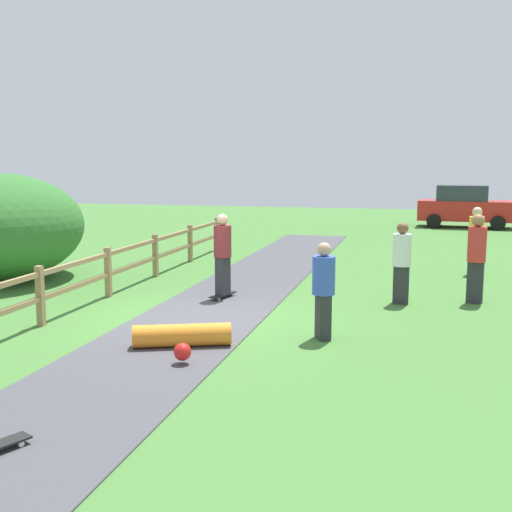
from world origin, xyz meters
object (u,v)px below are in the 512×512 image
Objects in this scene: skater_riding at (223,251)px; bystander_blue at (324,287)px; skater_fallen at (182,336)px; bystander_yellow at (476,237)px; bystander_white at (402,259)px; parked_car_red at (465,206)px; bystander_red at (477,254)px.

skater_riding reaches higher than bystander_blue.
bystander_yellow reaches higher than skater_fallen.
bystander_white is 3.28m from bystander_blue.
bystander_yellow is 0.41× the size of parked_car_red.
parked_car_red is at bearing 70.61° from skater_riding.
bystander_red is (4.77, 4.64, 0.85)m from skater_fallen.
bystander_blue is at bearing 28.29° from skater_fallen.
skater_riding is at bearing -140.44° from bystander_yellow.
bystander_yellow is (5.05, 8.26, 0.79)m from skater_fallen.
bystander_blue is at bearing -112.60° from bystander_yellow.
bystander_white is (3.74, 0.49, -0.10)m from skater_riding.
bystander_blue is (-1.18, -3.06, -0.05)m from bystander_white.
skater_fallen is at bearing -127.93° from bystander_white.
bystander_yellow reaches higher than bystander_blue.
bystander_white is 1.58m from bystander_red.
bystander_white reaches higher than bystander_blue.
bystander_white reaches higher than skater_fallen.
bystander_red reaches higher than bystander_yellow.
parked_car_red is (0.56, 12.75, -0.03)m from bystander_yellow.
bystander_white is at bearing -97.97° from parked_car_red.
parked_car_red reaches higher than bystander_yellow.
skater_fallen is at bearing -121.45° from bystander_yellow.
bystander_blue is 0.87× the size of bystander_red.
bystander_red is (1.51, 0.45, 0.11)m from bystander_white.
bystander_blue is 4.43m from bystander_red.
skater_riding is 3.63m from bystander_blue.
skater_fallen is at bearing -104.96° from parked_car_red.
bystander_yellow is at bearing 39.56° from skater_riding.
bystander_red is (2.69, 3.52, 0.15)m from bystander_blue.
skater_riding is 18.37m from parked_car_red.
bystander_yellow is (5.54, 4.57, -0.05)m from skater_riding.
skater_riding is at bearing -109.39° from parked_car_red.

